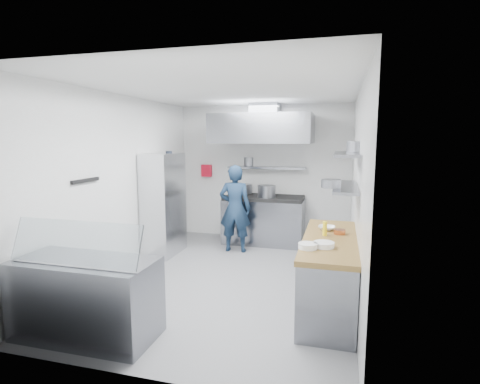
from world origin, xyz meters
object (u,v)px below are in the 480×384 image
(chef, at_px, (235,209))
(gas_range, at_px, (264,221))
(display_case, at_px, (87,298))
(wire_rack, at_px, (164,204))

(chef, bearing_deg, gas_range, -124.32)
(gas_range, distance_m, display_case, 4.25)
(wire_rack, bearing_deg, gas_range, 36.11)
(wire_rack, bearing_deg, display_case, -79.68)
(chef, relative_size, display_case, 1.09)
(chef, xyz_separation_m, wire_rack, (-1.22, -0.47, 0.11))
(chef, bearing_deg, display_case, 73.45)
(gas_range, height_order, chef, chef)
(chef, height_order, display_case, chef)
(gas_range, xyz_separation_m, wire_rack, (-1.63, -1.19, 0.48))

